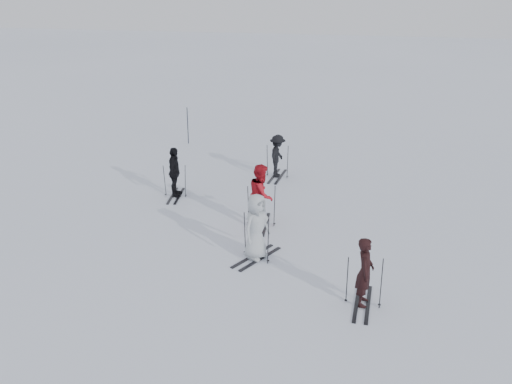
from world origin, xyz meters
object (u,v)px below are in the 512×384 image
skier_grey (256,227)px  skier_uphill_far (277,157)px  piste_marker (188,126)px  skier_uphill_left (175,173)px  skier_near_dark (365,273)px  skier_red (261,196)px

skier_grey → skier_uphill_far: (-0.65, 6.83, -0.11)m
skier_uphill_far → piste_marker: bearing=56.4°
skier_uphill_left → piste_marker: skier_uphill_left is taller
piste_marker → skier_uphill_left: bearing=-75.2°
skier_near_dark → skier_uphill_left: skier_uphill_left is taller
skier_red → skier_uphill_far: bearing=-1.2°
skier_red → skier_uphill_left: (-3.50, 1.75, -0.10)m
skier_red → piste_marker: bearing=27.0°
skier_near_dark → skier_red: size_ratio=0.87×
skier_near_dark → skier_uphill_far: bearing=24.5°
skier_grey → piste_marker: bearing=54.4°
piste_marker → skier_near_dark: bearing=-55.2°
skier_uphill_left → skier_uphill_far: size_ratio=1.07×
skier_uphill_left → piste_marker: 6.77m
skier_uphill_left → skier_uphill_far: bearing=-56.2°
skier_red → skier_grey: (0.33, -2.26, -0.05)m
skier_uphill_left → piste_marker: size_ratio=1.04×
skier_near_dark → skier_grey: 3.51m
skier_grey → skier_red: bearing=34.9°
skier_uphill_far → piste_marker: size_ratio=0.97×
skier_near_dark → skier_uphill_far: 9.37m
skier_grey → skier_uphill_far: bearing=32.0°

